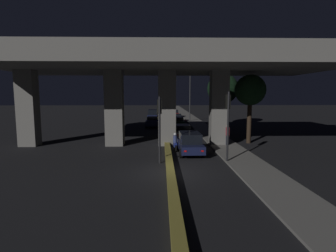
{
  "coord_description": "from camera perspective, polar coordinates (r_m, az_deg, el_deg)",
  "views": [
    {
      "loc": [
        -0.52,
        -15.22,
        4.63
      ],
      "look_at": [
        0.27,
        15.27,
        0.97
      ],
      "focal_mm": 28.0,
      "sensor_mm": 36.0,
      "label": 1
    }
  ],
  "objects": [
    {
      "name": "ground_plane",
      "position": [
        15.92,
        0.46,
        -10.08
      ],
      "size": [
        200.0,
        200.0,
        0.0
      ],
      "primitive_type": "plane",
      "color": "black"
    },
    {
      "name": "median_divider",
      "position": [
        50.42,
        -0.89,
        1.78
      ],
      "size": [
        0.47,
        126.0,
        0.36
      ],
      "primitive_type": "cube",
      "color": "olive",
      "rests_on": "ground_plane"
    },
    {
      "name": "sidewalk_right",
      "position": [
        43.84,
        6.03,
        0.82
      ],
      "size": [
        2.66,
        126.0,
        0.12
      ],
      "primitive_type": "cube",
      "color": "slate",
      "rests_on": "ground_plane"
    },
    {
      "name": "elevated_overpass",
      "position": [
        24.0,
        -0.92,
        12.98
      ],
      "size": [
        29.31,
        12.88,
        9.2
      ],
      "color": "slate",
      "rests_on": "ground_plane"
    },
    {
      "name": "traffic_light_left_of_median",
      "position": [
        17.58,
        -1.85,
        1.78
      ],
      "size": [
        0.3,
        0.49,
        4.51
      ],
      "color": "black",
      "rests_on": "ground_plane"
    },
    {
      "name": "traffic_light_right_of_median",
      "position": [
        18.12,
        12.91,
        2.45
      ],
      "size": [
        0.3,
        0.49,
        4.84
      ],
      "color": "black",
      "rests_on": "ground_plane"
    },
    {
      "name": "street_lamp",
      "position": [
        45.68,
        4.36,
        7.6
      ],
      "size": [
        2.69,
        0.32,
        8.92
      ],
      "color": "#2D2D30",
      "rests_on": "ground_plane"
    },
    {
      "name": "car_dark_blue_lead",
      "position": [
        20.68,
        4.8,
        -3.65
      ],
      "size": [
        1.97,
        4.33,
        1.68
      ],
      "rotation": [
        0.0,
        0.0,
        1.59
      ],
      "color": "#141938",
      "rests_on": "ground_plane"
    },
    {
      "name": "car_silver_second",
      "position": [
        28.25,
        3.03,
        -1.05
      ],
      "size": [
        2.07,
        4.53,
        1.44
      ],
      "rotation": [
        0.0,
        0.0,
        1.6
      ],
      "color": "gray",
      "rests_on": "ground_plane"
    },
    {
      "name": "car_dark_green_third",
      "position": [
        36.81,
        1.98,
        0.86
      ],
      "size": [
        1.96,
        3.96,
        1.52
      ],
      "rotation": [
        0.0,
        0.0,
        1.59
      ],
      "color": "black",
      "rests_on": "ground_plane"
    },
    {
      "name": "car_black_fourth",
      "position": [
        44.6,
        1.85,
        1.81
      ],
      "size": [
        2.06,
        4.59,
        1.35
      ],
      "rotation": [
        0.0,
        0.0,
        1.54
      ],
      "color": "black",
      "rests_on": "ground_plane"
    },
    {
      "name": "car_dark_red_fifth",
      "position": [
        53.27,
        1.35,
        2.71
      ],
      "size": [
        1.83,
        4.74,
        1.54
      ],
      "rotation": [
        0.0,
        0.0,
        1.57
      ],
      "color": "#591414",
      "rests_on": "ground_plane"
    },
    {
      "name": "car_dark_blue_lead_oncoming",
      "position": [
        37.82,
        -3.34,
        0.97
      ],
      "size": [
        1.99,
        4.59,
        1.48
      ],
      "rotation": [
        0.0,
        0.0,
        -1.6
      ],
      "color": "#141938",
      "rests_on": "ground_plane"
    },
    {
      "name": "car_dark_blue_second_oncoming",
      "position": [
        50.16,
        -3.35,
        2.63
      ],
      "size": [
        2.03,
        4.79,
        1.79
      ],
      "rotation": [
        0.0,
        0.0,
        -1.58
      ],
      "color": "#141938",
      "rests_on": "ground_plane"
    },
    {
      "name": "motorcycle_blue_filtering_near",
      "position": [
        21.91,
        1.54,
        -3.7
      ],
      "size": [
        0.34,
        1.82,
        1.48
      ],
      "rotation": [
        0.0,
        0.0,
        1.62
      ],
      "color": "black",
      "rests_on": "ground_plane"
    },
    {
      "name": "motorcycle_white_filtering_mid",
      "position": [
        27.23,
        1.08,
        -1.69
      ],
      "size": [
        0.33,
        1.71,
        1.37
      ],
      "rotation": [
        0.0,
        0.0,
        1.61
      ],
      "color": "black",
      "rests_on": "ground_plane"
    },
    {
      "name": "motorcycle_red_filtering_far",
      "position": [
        33.78,
        0.27,
        -0.03
      ],
      "size": [
        0.33,
        1.75,
        1.36
      ],
      "rotation": [
        0.0,
        0.0,
        1.62
      ],
      "color": "black",
      "rests_on": "ground_plane"
    },
    {
      "name": "pedestrian_on_sidewalk",
      "position": [
        24.19,
        12.86,
        -1.86
      ],
      "size": [
        0.35,
        0.35,
        1.83
      ],
      "color": "black",
      "rests_on": "sidewalk_right"
    },
    {
      "name": "roadside_tree_kerbside_near",
      "position": [
        26.0,
        17.48,
        7.31
      ],
      "size": [
        2.89,
        2.89,
        6.51
      ],
      "color": "#2D2116",
      "rests_on": "ground_plane"
    },
    {
      "name": "roadside_tree_kerbside_mid",
      "position": [
        38.66,
        11.81,
        7.93
      ],
      "size": [
        4.4,
        4.4,
        7.69
      ],
      "color": "#2D2116",
      "rests_on": "ground_plane"
    }
  ]
}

